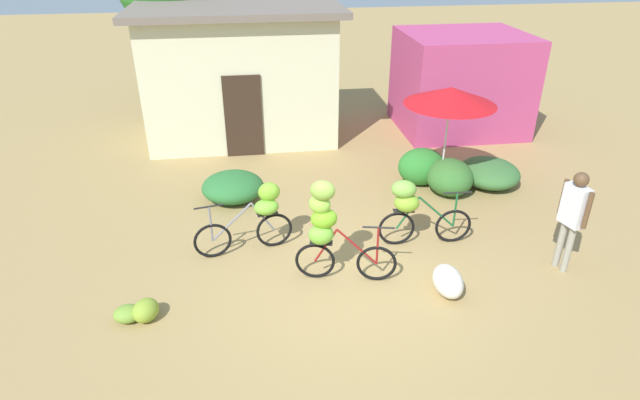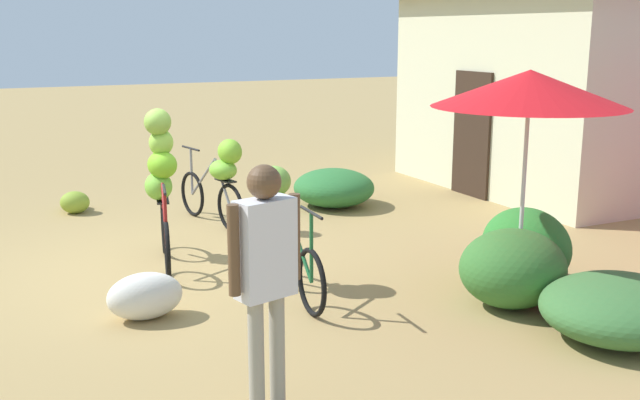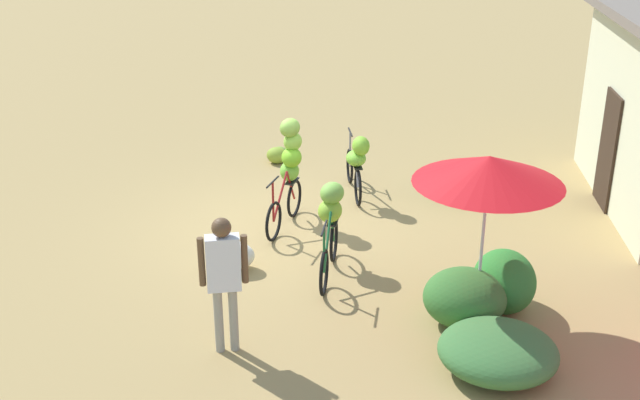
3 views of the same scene
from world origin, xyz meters
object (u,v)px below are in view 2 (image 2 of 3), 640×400
(bicycle_center_loaded, at_px, (280,217))
(banana_pile_on_ground, at_px, (74,202))
(market_umbrella, at_px, (530,89))
(produce_sack, at_px, (145,296))
(building_low, at_px, (538,88))
(bicycle_leftmost, at_px, (220,175))
(person_vendor, at_px, (265,263))
(bicycle_near_pile, at_px, (161,174))

(bicycle_center_loaded, bearing_deg, banana_pile_on_ground, -162.48)
(market_umbrella, xyz_separation_m, banana_pile_on_ground, (-5.78, -3.43, -1.94))
(bicycle_center_loaded, distance_m, produce_sack, 1.56)
(building_low, xyz_separation_m, banana_pile_on_ground, (-1.66, -7.29, -1.55))
(building_low, distance_m, bicycle_leftmost, 5.71)
(building_low, relative_size, market_umbrella, 2.27)
(bicycle_center_loaded, height_order, banana_pile_on_ground, bicycle_center_loaded)
(market_umbrella, bearing_deg, person_vendor, -72.18)
(produce_sack, bearing_deg, building_low, 112.32)
(bicycle_leftmost, relative_size, bicycle_center_loaded, 1.02)
(banana_pile_on_ground, distance_m, person_vendor, 6.85)
(bicycle_leftmost, height_order, banana_pile_on_ground, bicycle_leftmost)
(bicycle_center_loaded, xyz_separation_m, banana_pile_on_ground, (-4.49, -1.42, -0.63))
(banana_pile_on_ground, xyz_separation_m, person_vendor, (6.77, 0.34, 0.94))
(bicycle_near_pile, relative_size, person_vendor, 0.99)
(banana_pile_on_ground, height_order, person_vendor, person_vendor)
(bicycle_near_pile, distance_m, bicycle_center_loaded, 1.81)
(bicycle_leftmost, distance_m, bicycle_near_pile, 1.51)
(building_low, height_order, bicycle_center_loaded, building_low)
(bicycle_center_loaded, distance_m, person_vendor, 2.55)
(building_low, bearing_deg, produce_sack, -67.68)
(market_umbrella, height_order, bicycle_center_loaded, market_umbrella)
(person_vendor, bearing_deg, bicycle_leftmost, 164.96)
(market_umbrella, distance_m, person_vendor, 3.39)
(building_low, height_order, bicycle_leftmost, building_low)
(bicycle_leftmost, bearing_deg, market_umbrella, 24.07)
(bicycle_leftmost, height_order, bicycle_near_pile, bicycle_near_pile)
(person_vendor, bearing_deg, banana_pile_on_ground, -177.12)
(market_umbrella, bearing_deg, building_low, 136.84)
(bicycle_leftmost, distance_m, banana_pile_on_ground, 2.55)
(produce_sack, bearing_deg, person_vendor, 9.94)
(market_umbrella, relative_size, person_vendor, 1.28)
(person_vendor, bearing_deg, bicycle_near_pile, 175.97)
(market_umbrella, bearing_deg, produce_sack, -107.86)
(bicycle_leftmost, bearing_deg, person_vendor, -15.04)
(market_umbrella, xyz_separation_m, person_vendor, (0.99, -3.09, -1.00))
(bicycle_leftmost, height_order, person_vendor, person_vendor)
(market_umbrella, xyz_separation_m, bicycle_near_pile, (-2.90, -2.81, -1.08))
(banana_pile_on_ground, xyz_separation_m, produce_sack, (4.67, -0.03, 0.07))
(banana_pile_on_ground, distance_m, produce_sack, 4.67)
(market_umbrella, xyz_separation_m, bicycle_leftmost, (-3.94, -1.76, -1.37))
(banana_pile_on_ground, relative_size, produce_sack, 1.02)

